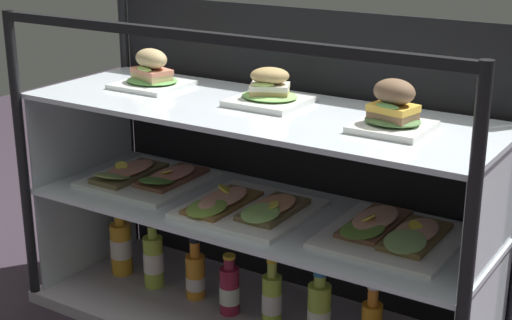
# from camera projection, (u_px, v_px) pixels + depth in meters

# --- Properties ---
(case_frame) EXTENTS (1.40, 0.51, 0.93)m
(case_frame) POSITION_uv_depth(u_px,v_px,m) (284.00, 155.00, 2.31)
(case_frame) COLOR black
(case_frame) RESTS_ON ground
(riser_lower_tier) EXTENTS (1.34, 0.45, 0.33)m
(riser_lower_tier) POSITION_uv_depth(u_px,v_px,m) (256.00, 267.00, 2.28)
(riser_lower_tier) COLOR silver
(riser_lower_tier) RESTS_ON case_base_deck
(shelf_lower_glass) EXTENTS (1.36, 0.46, 0.01)m
(shelf_lower_glass) POSITION_uv_depth(u_px,v_px,m) (256.00, 212.00, 2.23)
(shelf_lower_glass) COLOR silver
(shelf_lower_glass) RESTS_ON riser_lower_tier
(riser_upper_tier) EXTENTS (1.34, 0.45, 0.29)m
(riser_upper_tier) POSITION_uv_depth(u_px,v_px,m) (256.00, 162.00, 2.18)
(riser_upper_tier) COLOR silver
(riser_upper_tier) RESTS_ON shelf_lower_glass
(shelf_upper_glass) EXTENTS (1.36, 0.46, 0.01)m
(shelf_upper_glass) POSITION_uv_depth(u_px,v_px,m) (256.00, 110.00, 2.13)
(shelf_upper_glass) COLOR silver
(shelf_upper_glass) RESTS_ON riser_upper_tier
(plated_roll_sandwich_center) EXTENTS (0.20, 0.20, 0.12)m
(plated_roll_sandwich_center) POSITION_uv_depth(u_px,v_px,m) (152.00, 73.00, 2.35)
(plated_roll_sandwich_center) COLOR white
(plated_roll_sandwich_center) RESTS_ON shelf_upper_glass
(plated_roll_sandwich_right_of_center) EXTENTS (0.20, 0.20, 0.10)m
(plated_roll_sandwich_right_of_center) POSITION_uv_depth(u_px,v_px,m) (270.00, 92.00, 2.15)
(plated_roll_sandwich_right_of_center) COLOR white
(plated_roll_sandwich_right_of_center) RESTS_ON shelf_upper_glass
(plated_roll_sandwich_far_right) EXTENTS (0.18, 0.18, 0.13)m
(plated_roll_sandwich_far_right) POSITION_uv_depth(u_px,v_px,m) (393.00, 112.00, 1.90)
(plated_roll_sandwich_far_right) COLOR white
(plated_roll_sandwich_far_right) RESTS_ON shelf_upper_glass
(open_sandwich_tray_far_right) EXTENTS (0.34, 0.34, 0.06)m
(open_sandwich_tray_far_right) POSITION_uv_depth(u_px,v_px,m) (146.00, 177.00, 2.44)
(open_sandwich_tray_far_right) COLOR white
(open_sandwich_tray_far_right) RESTS_ON shelf_lower_glass
(open_sandwich_tray_mid_left) EXTENTS (0.34, 0.34, 0.06)m
(open_sandwich_tray_mid_left) POSITION_uv_depth(u_px,v_px,m) (246.00, 207.00, 2.19)
(open_sandwich_tray_mid_left) COLOR white
(open_sandwich_tray_mid_left) RESTS_ON shelf_lower_glass
(open_sandwich_tray_right_of_center) EXTENTS (0.34, 0.34, 0.06)m
(open_sandwich_tray_right_of_center) POSITION_uv_depth(u_px,v_px,m) (392.00, 232.00, 2.03)
(open_sandwich_tray_right_of_center) COLOR white
(open_sandwich_tray_right_of_center) RESTS_ON shelf_lower_glass
(juice_bottle_front_right_end) EXTENTS (0.07, 0.07, 0.23)m
(juice_bottle_front_right_end) POSITION_uv_depth(u_px,v_px,m) (121.00, 247.00, 2.58)
(juice_bottle_front_right_end) COLOR gold
(juice_bottle_front_right_end) RESTS_ON case_base_deck
(juice_bottle_near_post) EXTENTS (0.07, 0.07, 0.22)m
(juice_bottle_near_post) POSITION_uv_depth(u_px,v_px,m) (153.00, 260.00, 2.50)
(juice_bottle_near_post) COLOR #B7CF45
(juice_bottle_near_post) RESTS_ON case_base_deck
(juice_bottle_back_left) EXTENTS (0.06, 0.06, 0.20)m
(juice_bottle_back_left) POSITION_uv_depth(u_px,v_px,m) (195.00, 275.00, 2.43)
(juice_bottle_back_left) COLOR orange
(juice_bottle_back_left) RESTS_ON case_base_deck
(juice_bottle_back_center) EXTENTS (0.06, 0.06, 0.19)m
(juice_bottle_back_center) POSITION_uv_depth(u_px,v_px,m) (230.00, 290.00, 2.33)
(juice_bottle_back_center) COLOR #9E213F
(juice_bottle_back_center) RESTS_ON case_base_deck
(juice_bottle_back_right) EXTENTS (0.06, 0.06, 0.21)m
(juice_bottle_back_right) POSITION_uv_depth(u_px,v_px,m) (272.00, 299.00, 2.26)
(juice_bottle_back_right) COLOR #B5D746
(juice_bottle_back_right) RESTS_ON case_base_deck
(juice_bottle_front_fourth) EXTENTS (0.07, 0.07, 0.22)m
(juice_bottle_front_fourth) POSITION_uv_depth(u_px,v_px,m) (319.00, 313.00, 2.18)
(juice_bottle_front_fourth) COLOR #B3CD45
(juice_bottle_front_fourth) RESTS_ON case_base_deck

